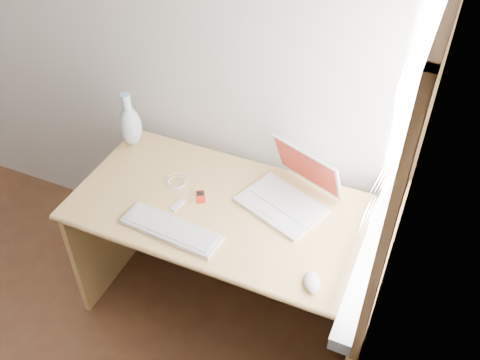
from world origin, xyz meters
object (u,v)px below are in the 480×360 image
at_px(desk, 235,228).
at_px(laptop, 285,191).
at_px(external_keyboard, 171,229).
at_px(vase, 130,125).

bearing_deg(desk, laptop, 17.54).
xyz_separation_m(external_keyboard, vase, (-0.48, 0.45, 0.11)).
xyz_separation_m(laptop, external_keyboard, (-0.38, -0.38, -0.04)).
distance_m(desk, vase, 0.74).
height_order(external_keyboard, vase, vase).
bearing_deg(desk, vase, 167.00).
distance_m(external_keyboard, vase, 0.67).
bearing_deg(external_keyboard, desk, 66.68).
bearing_deg(vase, external_keyboard, -43.51).
xyz_separation_m(desk, vase, (-0.64, 0.15, 0.33)).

